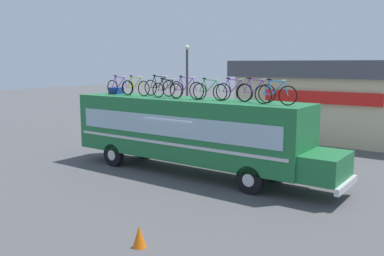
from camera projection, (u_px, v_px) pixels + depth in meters
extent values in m
plane|color=#4C4C4F|center=(185.00, 172.00, 18.20)|extent=(120.00, 120.00, 0.00)
cube|color=#1E6B38|center=(185.00, 128.00, 17.89)|extent=(10.95, 2.35, 2.55)
cube|color=#1E6B38|center=(326.00, 166.00, 14.47)|extent=(1.34, 2.16, 0.93)
cube|color=#99B7C6|center=(168.00, 126.00, 16.90)|extent=(10.07, 0.04, 0.85)
cube|color=#99B7C6|center=(201.00, 120.00, 18.81)|extent=(10.07, 0.04, 0.85)
cube|color=silver|center=(168.00, 144.00, 17.01)|extent=(10.51, 0.03, 0.12)
cube|color=silver|center=(201.00, 136.00, 18.93)|extent=(10.51, 0.03, 0.12)
cube|color=silver|center=(346.00, 185.00, 14.13)|extent=(0.16, 2.24, 0.24)
cylinder|color=black|center=(250.00, 180.00, 15.14)|extent=(1.06, 0.28, 1.06)
cylinder|color=silver|center=(250.00, 180.00, 15.14)|extent=(0.48, 0.30, 0.48)
cylinder|color=black|center=(274.00, 168.00, 16.80)|extent=(1.06, 0.28, 1.06)
cylinder|color=silver|center=(274.00, 168.00, 16.80)|extent=(0.48, 0.30, 0.48)
cylinder|color=black|center=(114.00, 155.00, 19.24)|extent=(1.06, 0.28, 1.06)
cylinder|color=silver|center=(114.00, 155.00, 19.24)|extent=(0.48, 0.30, 0.48)
cylinder|color=black|center=(144.00, 147.00, 20.90)|extent=(1.06, 0.28, 1.06)
cylinder|color=silver|center=(144.00, 147.00, 20.90)|extent=(0.48, 0.30, 0.48)
cube|color=#193899|center=(116.00, 91.00, 20.45)|extent=(0.59, 0.50, 0.31)
torus|color=black|center=(112.00, 87.00, 19.98)|extent=(0.70, 0.04, 0.70)
torus|color=black|center=(127.00, 88.00, 19.41)|extent=(0.70, 0.04, 0.70)
cylinder|color=purple|center=(117.00, 82.00, 19.77)|extent=(0.19, 0.04, 0.50)
cylinder|color=purple|center=(121.00, 82.00, 19.60)|extent=(0.46, 0.04, 0.48)
cylinder|color=purple|center=(120.00, 77.00, 19.61)|extent=(0.60, 0.04, 0.07)
cylinder|color=purple|center=(115.00, 87.00, 19.87)|extent=(0.38, 0.03, 0.05)
cylinder|color=purple|center=(114.00, 82.00, 19.88)|extent=(0.24, 0.03, 0.52)
cylinder|color=purple|center=(126.00, 83.00, 19.42)|extent=(0.21, 0.03, 0.49)
cylinder|color=silver|center=(124.00, 77.00, 19.43)|extent=(0.03, 0.44, 0.03)
ellipsoid|color=black|center=(115.00, 76.00, 19.77)|extent=(0.20, 0.08, 0.06)
torus|color=black|center=(128.00, 88.00, 19.39)|extent=(0.71, 0.04, 0.71)
torus|color=black|center=(144.00, 88.00, 18.82)|extent=(0.71, 0.04, 0.71)
cylinder|color=#B2B20C|center=(132.00, 82.00, 19.18)|extent=(0.19, 0.04, 0.51)
cylinder|color=#B2B20C|center=(137.00, 83.00, 19.01)|extent=(0.47, 0.04, 0.49)
cylinder|color=#B2B20C|center=(136.00, 77.00, 19.02)|extent=(0.60, 0.04, 0.07)
cylinder|color=#B2B20C|center=(131.00, 88.00, 19.28)|extent=(0.38, 0.03, 0.05)
cylinder|color=#B2B20C|center=(129.00, 82.00, 19.29)|extent=(0.25, 0.03, 0.53)
cylinder|color=#B2B20C|center=(142.00, 83.00, 18.83)|extent=(0.21, 0.03, 0.49)
cylinder|color=silver|center=(141.00, 77.00, 18.84)|extent=(0.03, 0.44, 0.03)
ellipsoid|color=black|center=(131.00, 76.00, 19.18)|extent=(0.20, 0.08, 0.06)
torus|color=black|center=(151.00, 88.00, 19.23)|extent=(0.74, 0.04, 0.74)
torus|color=black|center=(169.00, 88.00, 18.61)|extent=(0.74, 0.04, 0.74)
cylinder|color=black|center=(156.00, 82.00, 19.00)|extent=(0.21, 0.04, 0.53)
cylinder|color=black|center=(161.00, 82.00, 18.82)|extent=(0.50, 0.04, 0.51)
cylinder|color=black|center=(160.00, 77.00, 18.83)|extent=(0.64, 0.04, 0.07)
cylinder|color=black|center=(154.00, 88.00, 19.11)|extent=(0.41, 0.03, 0.05)
cylinder|color=black|center=(152.00, 82.00, 19.12)|extent=(0.26, 0.03, 0.55)
cylinder|color=black|center=(167.00, 83.00, 18.63)|extent=(0.22, 0.03, 0.51)
cylinder|color=silver|center=(165.00, 76.00, 18.64)|extent=(0.03, 0.44, 0.03)
ellipsoid|color=black|center=(154.00, 75.00, 19.01)|extent=(0.20, 0.08, 0.06)
torus|color=black|center=(158.00, 90.00, 18.10)|extent=(0.66, 0.04, 0.66)
torus|color=black|center=(176.00, 91.00, 17.53)|extent=(0.66, 0.04, 0.66)
cylinder|color=black|center=(163.00, 85.00, 17.89)|extent=(0.19, 0.04, 0.47)
cylinder|color=black|center=(169.00, 85.00, 17.73)|extent=(0.46, 0.04, 0.45)
cylinder|color=black|center=(167.00, 80.00, 17.74)|extent=(0.59, 0.04, 0.07)
cylinder|color=black|center=(162.00, 90.00, 17.99)|extent=(0.38, 0.03, 0.05)
cylinder|color=black|center=(160.00, 85.00, 18.00)|extent=(0.24, 0.03, 0.49)
cylinder|color=black|center=(174.00, 86.00, 17.55)|extent=(0.21, 0.03, 0.46)
cylinder|color=silver|center=(173.00, 79.00, 17.56)|extent=(0.03, 0.44, 0.03)
ellipsoid|color=black|center=(162.00, 78.00, 17.90)|extent=(0.20, 0.08, 0.06)
torus|color=black|center=(176.00, 90.00, 17.68)|extent=(0.74, 0.04, 0.74)
torus|color=black|center=(197.00, 91.00, 17.07)|extent=(0.74, 0.04, 0.74)
cylinder|color=purple|center=(182.00, 83.00, 17.45)|extent=(0.20, 0.04, 0.53)
cylinder|color=purple|center=(188.00, 84.00, 17.27)|extent=(0.49, 0.04, 0.51)
cylinder|color=purple|center=(187.00, 78.00, 17.28)|extent=(0.63, 0.04, 0.07)
cylinder|color=purple|center=(180.00, 90.00, 17.56)|extent=(0.40, 0.03, 0.05)
cylinder|color=purple|center=(179.00, 84.00, 17.57)|extent=(0.26, 0.03, 0.55)
cylinder|color=purple|center=(195.00, 85.00, 17.08)|extent=(0.22, 0.03, 0.52)
cylinder|color=silver|center=(193.00, 77.00, 17.09)|extent=(0.03, 0.44, 0.03)
ellipsoid|color=black|center=(181.00, 76.00, 17.45)|extent=(0.20, 0.08, 0.06)
torus|color=black|center=(200.00, 91.00, 17.14)|extent=(0.68, 0.04, 0.68)
torus|color=black|center=(220.00, 92.00, 16.57)|extent=(0.68, 0.04, 0.68)
cylinder|color=green|center=(206.00, 85.00, 16.93)|extent=(0.19, 0.04, 0.49)
cylinder|color=green|center=(212.00, 86.00, 16.76)|extent=(0.46, 0.04, 0.47)
cylinder|color=green|center=(210.00, 80.00, 16.77)|extent=(0.60, 0.04, 0.07)
cylinder|color=green|center=(203.00, 91.00, 17.03)|extent=(0.38, 0.03, 0.05)
cylinder|color=green|center=(202.00, 85.00, 17.04)|extent=(0.24, 0.03, 0.51)
cylinder|color=green|center=(218.00, 86.00, 16.58)|extent=(0.21, 0.03, 0.48)
cylinder|color=silver|center=(216.00, 79.00, 16.59)|extent=(0.03, 0.44, 0.03)
ellipsoid|color=black|center=(204.00, 78.00, 16.93)|extent=(0.20, 0.08, 0.06)
torus|color=black|center=(223.00, 92.00, 16.74)|extent=(0.70, 0.04, 0.70)
torus|color=black|center=(245.00, 93.00, 16.16)|extent=(0.70, 0.04, 0.70)
cylinder|color=purple|center=(230.00, 85.00, 16.53)|extent=(0.19, 0.04, 0.50)
cylinder|color=purple|center=(236.00, 86.00, 16.36)|extent=(0.46, 0.04, 0.48)
cylinder|color=purple|center=(235.00, 80.00, 16.36)|extent=(0.60, 0.04, 0.07)
cylinder|color=purple|center=(227.00, 92.00, 16.63)|extent=(0.38, 0.03, 0.05)
cylinder|color=purple|center=(226.00, 85.00, 16.64)|extent=(0.25, 0.03, 0.52)
cylinder|color=purple|center=(243.00, 87.00, 16.18)|extent=(0.21, 0.03, 0.49)
cylinder|color=silver|center=(241.00, 79.00, 16.19)|extent=(0.03, 0.44, 0.03)
ellipsoid|color=black|center=(228.00, 78.00, 16.53)|extent=(0.20, 0.08, 0.06)
torus|color=black|center=(244.00, 93.00, 16.15)|extent=(0.72, 0.04, 0.72)
torus|color=black|center=(267.00, 94.00, 15.59)|extent=(0.72, 0.04, 0.72)
cylinder|color=purple|center=(251.00, 86.00, 15.94)|extent=(0.19, 0.04, 0.51)
cylinder|color=purple|center=(258.00, 86.00, 15.78)|extent=(0.46, 0.04, 0.49)
cylinder|color=purple|center=(256.00, 80.00, 15.78)|extent=(0.59, 0.04, 0.07)
cylinder|color=purple|center=(248.00, 92.00, 16.04)|extent=(0.37, 0.03, 0.05)
cylinder|color=purple|center=(247.00, 86.00, 16.05)|extent=(0.24, 0.03, 0.53)
cylinder|color=purple|center=(265.00, 87.00, 15.60)|extent=(0.21, 0.03, 0.50)
cylinder|color=silver|center=(263.00, 79.00, 15.61)|extent=(0.03, 0.44, 0.03)
ellipsoid|color=black|center=(249.00, 78.00, 15.94)|extent=(0.20, 0.08, 0.06)
torus|color=black|center=(263.00, 94.00, 15.23)|extent=(0.71, 0.04, 0.71)
torus|color=black|center=(288.00, 96.00, 14.68)|extent=(0.71, 0.04, 0.71)
cylinder|color=#197FDB|center=(271.00, 87.00, 15.03)|extent=(0.19, 0.04, 0.51)
cylinder|color=#197FDB|center=(278.00, 88.00, 14.86)|extent=(0.45, 0.04, 0.49)
cylinder|color=#197FDB|center=(276.00, 81.00, 14.87)|extent=(0.57, 0.04, 0.07)
cylinder|color=#197FDB|center=(268.00, 94.00, 15.13)|extent=(0.36, 0.03, 0.05)
cylinder|color=#197FDB|center=(266.00, 87.00, 15.13)|extent=(0.24, 0.03, 0.53)
cylinder|color=#197FDB|center=(286.00, 89.00, 14.70)|extent=(0.20, 0.03, 0.50)
cylinder|color=silver|center=(284.00, 80.00, 14.70)|extent=(0.03, 0.44, 0.03)
ellipsoid|color=black|center=(269.00, 79.00, 15.03)|extent=(0.20, 0.08, 0.06)
cube|color=beige|center=(339.00, 107.00, 26.90)|extent=(11.28, 7.45, 3.89)
cube|color=#4C4C56|center=(341.00, 69.00, 26.52)|extent=(12.18, 8.05, 1.01)
cube|color=red|center=(320.00, 97.00, 23.70)|extent=(6.77, 0.16, 0.70)
cone|color=orange|center=(139.00, 236.00, 10.74)|extent=(0.36, 0.36, 0.59)
cylinder|color=#38383D|center=(187.00, 94.00, 26.06)|extent=(0.14, 0.14, 5.63)
sphere|color=#F2EDCC|center=(187.00, 47.00, 25.61)|extent=(0.28, 0.28, 0.28)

